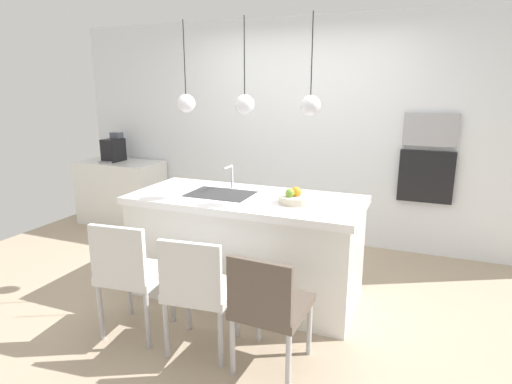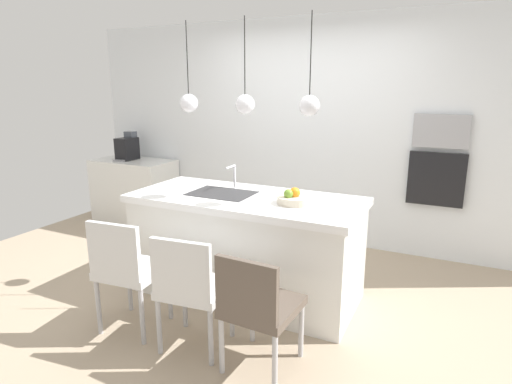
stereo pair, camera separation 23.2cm
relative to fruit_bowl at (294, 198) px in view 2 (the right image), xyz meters
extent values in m
plane|color=tan|center=(-0.46, 0.03, -0.95)|extent=(6.60, 6.60, 0.00)
cube|color=white|center=(-0.46, 1.68, 0.35)|extent=(6.00, 0.10, 2.60)
cube|color=white|center=(-0.46, 0.03, -0.53)|extent=(1.95, 0.83, 0.85)
cube|color=white|center=(-0.46, 0.03, -0.07)|extent=(2.01, 0.89, 0.06)
cube|color=#2D2D30|center=(-0.70, 0.03, -0.05)|extent=(0.56, 0.40, 0.02)
cylinder|color=silver|center=(-0.70, 0.27, 0.07)|extent=(0.02, 0.02, 0.22)
cylinder|color=silver|center=(-0.70, 0.19, 0.17)|extent=(0.02, 0.16, 0.02)
cylinder|color=beige|center=(0.00, 0.00, -0.01)|extent=(0.29, 0.29, 0.06)
sphere|color=#B22D1E|center=(0.00, 0.01, 0.04)|extent=(0.08, 0.08, 0.08)
sphere|color=olive|center=(-0.03, -0.05, 0.04)|extent=(0.08, 0.08, 0.08)
sphere|color=orange|center=(0.00, 0.00, 0.05)|extent=(0.09, 0.09, 0.09)
cube|color=white|center=(-2.86, 1.31, -0.53)|extent=(1.10, 0.60, 0.85)
cube|color=black|center=(-2.94, 1.31, 0.05)|extent=(0.20, 0.28, 0.30)
cube|color=gray|center=(-2.94, 1.14, -0.09)|extent=(0.16, 0.08, 0.02)
cube|color=#4C515B|center=(-2.94, 1.39, 0.24)|extent=(0.14, 0.11, 0.08)
cube|color=#9E9EA3|center=(0.97, 1.61, 0.44)|extent=(0.54, 0.08, 0.34)
cube|color=black|center=(0.97, 1.61, -0.06)|extent=(0.56, 0.08, 0.56)
cube|color=silver|center=(-0.98, -0.83, -0.48)|extent=(0.49, 0.48, 0.06)
cube|color=silver|center=(-0.96, -1.03, -0.25)|extent=(0.43, 0.08, 0.40)
cylinder|color=#B2B2B7|center=(-0.81, -0.63, -0.73)|extent=(0.04, 0.04, 0.44)
cylinder|color=#B2B2B7|center=(-1.19, -0.66, -0.73)|extent=(0.04, 0.04, 0.44)
cylinder|color=#B2B2B7|center=(-0.77, -1.00, -0.73)|extent=(0.04, 0.04, 0.44)
cylinder|color=#B2B2B7|center=(-1.16, -1.04, -0.73)|extent=(0.04, 0.04, 0.44)
cube|color=silver|center=(-0.42, -0.83, -0.51)|extent=(0.50, 0.47, 0.06)
cube|color=silver|center=(-0.39, -1.02, -0.28)|extent=(0.44, 0.09, 0.39)
cylinder|color=#B2B2B7|center=(-0.24, -0.63, -0.74)|extent=(0.04, 0.04, 0.42)
cylinder|color=#B2B2B7|center=(-0.63, -0.67, -0.74)|extent=(0.04, 0.04, 0.42)
cylinder|color=#B2B2B7|center=(-0.20, -0.99, -0.74)|extent=(0.04, 0.04, 0.42)
cylinder|color=#B2B2B7|center=(-0.59, -1.04, -0.74)|extent=(0.04, 0.04, 0.42)
cube|color=brown|center=(0.11, -0.83, -0.52)|extent=(0.47, 0.49, 0.06)
cube|color=brown|center=(0.10, -1.05, -0.31)|extent=(0.42, 0.06, 0.37)
cylinder|color=#B2B2B7|center=(0.31, -0.64, -0.75)|extent=(0.04, 0.04, 0.40)
cylinder|color=#B2B2B7|center=(-0.07, -0.62, -0.75)|extent=(0.04, 0.04, 0.40)
cylinder|color=#B2B2B7|center=(0.29, -1.05, -0.75)|extent=(0.04, 0.04, 0.40)
cylinder|color=#B2B2B7|center=(-0.09, -1.03, -0.75)|extent=(0.04, 0.04, 0.40)
sphere|color=silver|center=(-1.01, 0.03, 0.73)|extent=(0.16, 0.16, 0.16)
cylinder|color=black|center=(-1.01, 0.03, 1.11)|extent=(0.01, 0.01, 0.60)
sphere|color=silver|center=(-0.46, 0.03, 0.73)|extent=(0.16, 0.16, 0.16)
cylinder|color=black|center=(-0.46, 0.03, 1.11)|extent=(0.01, 0.01, 0.60)
sphere|color=silver|center=(0.09, 0.03, 0.73)|extent=(0.16, 0.16, 0.16)
cylinder|color=black|center=(0.09, 0.03, 1.11)|extent=(0.01, 0.01, 0.60)
camera|label=1|loc=(0.95, -3.20, 0.88)|focal=29.74mm
camera|label=2|loc=(1.16, -3.11, 0.88)|focal=29.74mm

